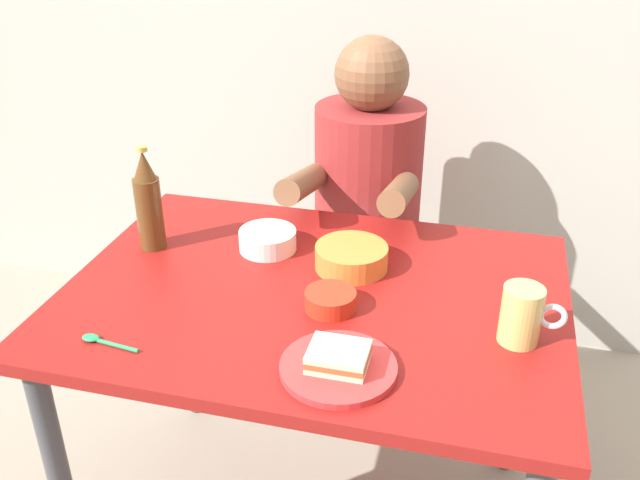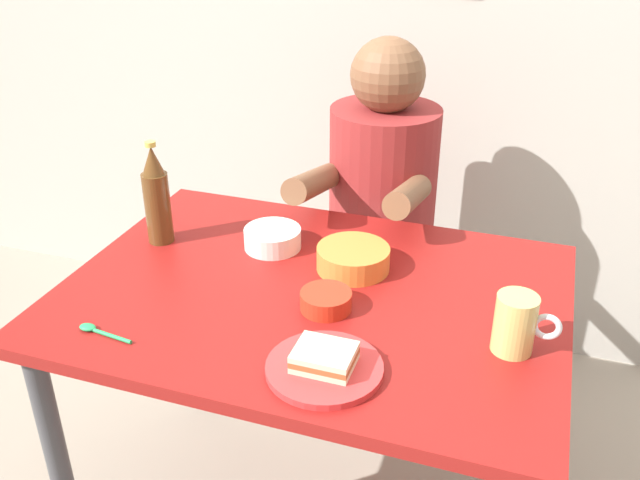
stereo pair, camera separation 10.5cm
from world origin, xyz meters
The scene contains 11 objects.
dining_table centered at (0.00, 0.00, 0.65)m, with size 1.10×0.80×0.74m.
stool centered at (0.00, 0.63, 0.35)m, with size 0.34×0.34×0.45m.
person_seated centered at (0.00, 0.62, 0.77)m, with size 0.33×0.56×0.72m.
plate_orange centered at (0.11, -0.26, 0.75)m, with size 0.22×0.22×0.01m, color red.
sandwich centered at (0.11, -0.26, 0.77)m, with size 0.11×0.09×0.04m.
beer_mug centered at (0.44, -0.08, 0.80)m, with size 0.13×0.08×0.12m.
beer_bottle centered at (-0.44, 0.10, 0.86)m, with size 0.06×0.06×0.26m.
sauce_bowl_chili centered at (0.05, -0.06, 0.76)m, with size 0.11×0.11×0.04m.
rice_bowl_white centered at (-0.16, 0.16, 0.77)m, with size 0.14×0.14×0.05m.
soup_bowl_orange centered at (0.06, 0.12, 0.77)m, with size 0.17×0.17×0.05m.
spoon centered at (-0.36, -0.29, 0.75)m, with size 0.13×0.03×0.01m.
Camera 2 is at (0.44, -1.23, 1.56)m, focal length 38.92 mm.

